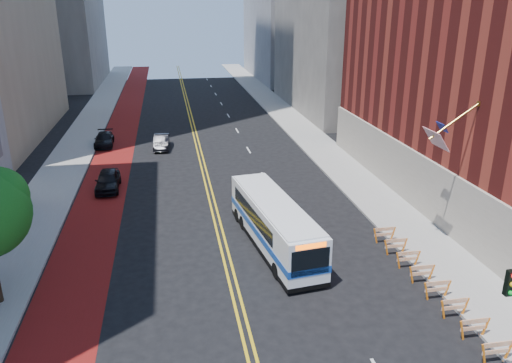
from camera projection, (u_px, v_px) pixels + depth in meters
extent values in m
plane|color=black|center=(252.00, 358.00, 20.41)|extent=(160.00, 160.00, 0.00)
cube|color=gray|center=(70.00, 158.00, 46.16)|extent=(4.00, 140.00, 0.15)
cube|color=gray|center=(319.00, 146.00, 50.14)|extent=(4.00, 140.00, 0.15)
cube|color=#63110E|center=(113.00, 157.00, 46.83)|extent=(3.60, 140.00, 0.01)
cube|color=gold|center=(198.00, 153.00, 48.15)|extent=(0.14, 140.00, 0.01)
cube|color=gold|center=(202.00, 152.00, 48.21)|extent=(0.14, 140.00, 0.01)
cube|color=silver|center=(321.00, 273.00, 26.76)|extent=(0.14, 2.20, 0.01)
cube|color=silver|center=(286.00, 214.00, 34.16)|extent=(0.14, 2.20, 0.01)
cube|color=silver|center=(264.00, 177.00, 41.57)|extent=(0.14, 2.20, 0.01)
cube|color=silver|center=(249.00, 150.00, 48.97)|extent=(0.14, 2.20, 0.01)
cube|color=silver|center=(237.00, 131.00, 56.38)|extent=(0.14, 2.20, 0.01)
cube|color=silver|center=(228.00, 116.00, 63.78)|extent=(0.14, 2.20, 0.01)
cube|color=silver|center=(221.00, 104.00, 71.19)|extent=(0.14, 2.20, 0.01)
cube|color=silver|center=(216.00, 94.00, 78.59)|extent=(0.14, 2.20, 0.01)
cube|color=silver|center=(211.00, 86.00, 86.00)|extent=(0.14, 2.20, 0.01)
cube|color=silver|center=(207.00, 79.00, 93.40)|extent=(0.14, 2.20, 0.01)
cube|color=silver|center=(204.00, 74.00, 100.81)|extent=(0.14, 2.20, 0.01)
cube|color=#9E9384|center=(429.00, 189.00, 33.17)|extent=(0.50, 36.00, 4.00)
cube|color=black|center=(482.00, 241.00, 27.93)|extent=(0.35, 2.80, 2.20)
cube|color=black|center=(422.00, 196.00, 34.41)|extent=(0.35, 2.80, 2.20)
cube|color=black|center=(381.00, 165.00, 40.89)|extent=(0.35, 2.80, 2.20)
cube|color=#A57F33|center=(480.00, 103.00, 27.25)|extent=(0.25, 0.25, 0.25)
cylinder|color=#A57F33|center=(455.00, 121.00, 27.33)|extent=(2.85, 0.12, 2.05)
cube|color=#B21419|center=(436.00, 139.00, 27.51)|extent=(0.75, 1.90, 1.05)
cube|color=navy|center=(442.00, 127.00, 27.83)|extent=(0.39, 0.85, 0.52)
cube|color=orange|center=(484.00, 354.00, 19.89)|extent=(0.32, 0.06, 0.99)
cube|color=orange|center=(508.00, 351.00, 20.07)|extent=(0.32, 0.06, 0.99)
cube|color=orange|center=(498.00, 344.00, 19.84)|extent=(1.25, 0.05, 0.22)
cube|color=orange|center=(496.00, 352.00, 19.96)|extent=(1.25, 0.05, 0.18)
cube|color=orange|center=(462.00, 330.00, 21.32)|extent=(0.32, 0.06, 0.99)
cube|color=orange|center=(485.00, 328.00, 21.50)|extent=(0.32, 0.06, 0.99)
cube|color=orange|center=(475.00, 321.00, 21.28)|extent=(1.25, 0.05, 0.22)
cube|color=orange|center=(474.00, 328.00, 21.40)|extent=(1.25, 0.05, 0.18)
cube|color=orange|center=(443.00, 310.00, 22.76)|extent=(0.32, 0.06, 0.99)
cube|color=orange|center=(465.00, 307.00, 22.94)|extent=(0.32, 0.06, 0.99)
cube|color=orange|center=(455.00, 301.00, 22.71)|extent=(1.25, 0.05, 0.22)
cube|color=orange|center=(454.00, 308.00, 22.83)|extent=(1.25, 0.05, 0.18)
cube|color=orange|center=(426.00, 291.00, 24.19)|extent=(0.32, 0.06, 0.99)
cube|color=orange|center=(447.00, 289.00, 24.37)|extent=(0.32, 0.06, 0.99)
cube|color=orange|center=(438.00, 283.00, 24.15)|extent=(1.25, 0.05, 0.22)
cube|color=orange|center=(437.00, 289.00, 24.27)|extent=(1.25, 0.05, 0.18)
cube|color=orange|center=(411.00, 275.00, 25.63)|extent=(0.32, 0.06, 0.99)
cube|color=orange|center=(431.00, 273.00, 25.81)|extent=(0.32, 0.06, 0.99)
cube|color=orange|center=(422.00, 267.00, 25.58)|extent=(1.25, 0.05, 0.22)
cube|color=orange|center=(422.00, 273.00, 25.70)|extent=(1.25, 0.05, 0.18)
cube|color=orange|center=(398.00, 261.00, 27.06)|extent=(0.32, 0.06, 0.99)
cube|color=orange|center=(417.00, 259.00, 27.24)|extent=(0.32, 0.06, 0.99)
cube|color=orange|center=(408.00, 253.00, 27.02)|extent=(1.25, 0.05, 0.22)
cube|color=orange|center=(408.00, 259.00, 27.14)|extent=(1.25, 0.05, 0.18)
cube|color=orange|center=(386.00, 248.00, 28.50)|extent=(0.32, 0.06, 0.99)
cube|color=orange|center=(404.00, 246.00, 28.68)|extent=(0.32, 0.06, 0.99)
cube|color=orange|center=(396.00, 241.00, 28.45)|extent=(1.25, 0.05, 0.22)
cube|color=orange|center=(395.00, 246.00, 28.57)|extent=(1.25, 0.05, 0.18)
cube|color=orange|center=(375.00, 236.00, 29.93)|extent=(0.32, 0.06, 0.99)
cube|color=orange|center=(393.00, 234.00, 30.11)|extent=(0.32, 0.06, 0.99)
cube|color=orange|center=(385.00, 229.00, 29.89)|extent=(1.25, 0.05, 0.22)
cube|color=orange|center=(384.00, 234.00, 30.00)|extent=(1.25, 0.05, 0.18)
cube|color=black|center=(510.00, 283.00, 16.93)|extent=(0.28, 0.22, 0.95)
sphere|color=yellow|center=(512.00, 285.00, 16.79)|extent=(0.18, 0.18, 0.18)
sphere|color=#0CA526|center=(511.00, 293.00, 16.90)|extent=(0.18, 0.18, 0.18)
cube|color=white|center=(274.00, 223.00, 29.13)|extent=(3.63, 10.78, 2.51)
cube|color=#15419D|center=(274.00, 229.00, 29.26)|extent=(3.67, 10.82, 0.40)
cube|color=black|center=(270.00, 212.00, 29.62)|extent=(3.26, 7.64, 0.84)
cube|color=black|center=(310.00, 262.00, 24.35)|extent=(2.01, 0.35, 1.41)
cube|color=black|center=(248.00, 187.00, 33.72)|extent=(1.83, 0.32, 0.88)
cube|color=#FF5905|center=(311.00, 246.00, 24.04)|extent=(1.60, 0.28, 0.26)
cube|color=white|center=(275.00, 202.00, 28.69)|extent=(3.45, 10.24, 0.11)
cube|color=black|center=(274.00, 242.00, 29.56)|extent=(3.66, 10.81, 0.26)
cylinder|color=black|center=(277.00, 271.00, 26.19)|extent=(0.38, 0.91, 0.88)
cylinder|color=black|center=(313.00, 265.00, 26.78)|extent=(0.38, 0.91, 0.88)
cylinder|color=black|center=(243.00, 223.00, 31.88)|extent=(0.38, 0.91, 0.88)
cylinder|color=black|center=(274.00, 219.00, 32.47)|extent=(0.38, 0.91, 0.88)
cylinder|color=black|center=(238.00, 215.00, 33.01)|extent=(0.38, 0.91, 0.88)
cylinder|color=black|center=(268.00, 211.00, 33.60)|extent=(0.38, 0.91, 0.88)
imported|color=black|center=(108.00, 180.00, 38.48)|extent=(1.76, 4.36, 1.48)
imported|color=black|center=(162.00, 142.00, 49.29)|extent=(1.65, 4.21, 1.37)
imported|color=black|center=(104.00, 139.00, 50.30)|extent=(1.90, 4.45, 1.28)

